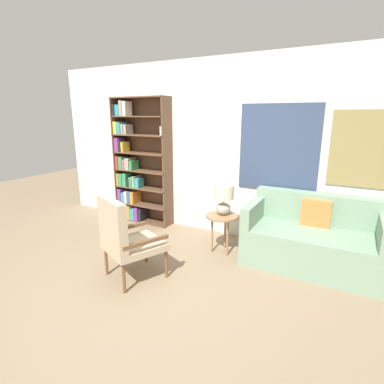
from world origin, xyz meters
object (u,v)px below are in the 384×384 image
at_px(side_table, 222,220).
at_px(table_lamp, 223,197).
at_px(bookshelf, 136,168).
at_px(couch, 312,240).
at_px(armchair, 124,236).

distance_m(side_table, table_lamp, 0.32).
relative_size(bookshelf, couch, 1.34).
bearing_deg(table_lamp, couch, 8.83).
bearing_deg(side_table, table_lamp, 95.94).
distance_m(armchair, couch, 2.33).
height_order(bookshelf, couch, bookshelf).
relative_size(couch, table_lamp, 3.86).
distance_m(bookshelf, couch, 3.09).
bearing_deg(armchair, couch, 37.88).
xyz_separation_m(side_table, table_lamp, (-0.00, 0.05, 0.32)).
height_order(side_table, table_lamp, table_lamp).
bearing_deg(table_lamp, bookshelf, 166.16).
xyz_separation_m(armchair, side_table, (0.69, 1.20, -0.08)).
relative_size(armchair, side_table, 1.84).
relative_size(side_table, table_lamp, 1.29).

